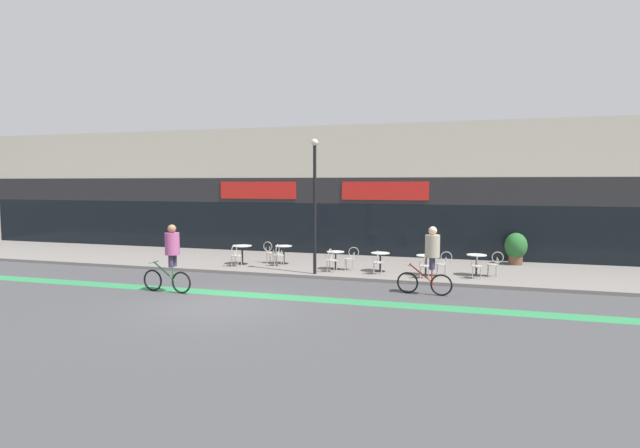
% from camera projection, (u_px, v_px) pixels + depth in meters
% --- Properties ---
extents(ground_plane, '(120.00, 120.00, 0.00)m').
position_uv_depth(ground_plane, '(220.00, 305.00, 14.21)').
color(ground_plane, '#424244').
extents(sidewalk_slab, '(40.00, 5.50, 0.12)m').
position_uv_depth(sidewalk_slab, '(301.00, 264.00, 21.14)').
color(sidewalk_slab, slate).
rests_on(sidewalk_slab, ground).
extents(storefront_facade, '(40.00, 4.06, 6.15)m').
position_uv_depth(storefront_facade, '(330.00, 191.00, 25.41)').
color(storefront_facade, beige).
rests_on(storefront_facade, ground).
extents(bike_lane_stripe, '(36.00, 0.70, 0.01)m').
position_uv_depth(bike_lane_stripe, '(241.00, 294.00, 15.59)').
color(bike_lane_stripe, '#2D844C').
rests_on(bike_lane_stripe, ground).
extents(bistro_table_0, '(0.78, 0.78, 0.78)m').
position_uv_depth(bistro_table_0, '(242.00, 251.00, 20.60)').
color(bistro_table_0, black).
rests_on(bistro_table_0, sidewalk_slab).
extents(bistro_table_1, '(0.69, 0.69, 0.76)m').
position_uv_depth(bistro_table_1, '(284.00, 251.00, 20.72)').
color(bistro_table_1, black).
rests_on(bistro_table_1, sidewalk_slab).
extents(bistro_table_2, '(0.68, 0.68, 0.70)m').
position_uv_depth(bistro_table_2, '(336.00, 257.00, 19.37)').
color(bistro_table_2, black).
rests_on(bistro_table_2, sidewalk_slab).
extents(bistro_table_3, '(0.71, 0.71, 0.72)m').
position_uv_depth(bistro_table_3, '(380.00, 258.00, 18.89)').
color(bistro_table_3, black).
rests_on(bistro_table_3, sidewalk_slab).
extents(bistro_table_4, '(0.69, 0.69, 0.74)m').
position_uv_depth(bistro_table_4, '(426.00, 261.00, 18.10)').
color(bistro_table_4, black).
rests_on(bistro_table_4, sidewalk_slab).
extents(bistro_table_5, '(0.71, 0.71, 0.77)m').
position_uv_depth(bistro_table_5, '(477.00, 261.00, 18.05)').
color(bistro_table_5, black).
rests_on(bistro_table_5, sidewalk_slab).
extents(cafe_chair_0_near, '(0.42, 0.59, 0.90)m').
position_uv_depth(cafe_chair_0_near, '(235.00, 254.00, 20.01)').
color(cafe_chair_0_near, '#B7B2AD').
rests_on(cafe_chair_0_near, sidewalk_slab).
extents(cafe_chair_1_near, '(0.41, 0.58, 0.90)m').
position_uv_depth(cafe_chair_1_near, '(278.00, 253.00, 20.12)').
color(cafe_chair_1_near, '#B7B2AD').
rests_on(cafe_chair_1_near, sidewalk_slab).
extents(cafe_chair_1_side, '(0.59, 0.43, 0.90)m').
position_uv_depth(cafe_chair_1_side, '(270.00, 251.00, 20.90)').
color(cafe_chair_1_side, '#B7B2AD').
rests_on(cafe_chair_1_side, sidewalk_slab).
extents(cafe_chair_2_near, '(0.43, 0.59, 0.90)m').
position_uv_depth(cafe_chair_2_near, '(331.00, 259.00, 18.77)').
color(cafe_chair_2_near, '#B7B2AD').
rests_on(cafe_chair_2_near, sidewalk_slab).
extents(cafe_chair_2_side, '(0.59, 0.44, 0.90)m').
position_uv_depth(cafe_chair_2_side, '(351.00, 257.00, 19.20)').
color(cafe_chair_2_side, '#B7B2AD').
rests_on(cafe_chair_2_side, sidewalk_slab).
extents(cafe_chair_3_near, '(0.45, 0.60, 0.90)m').
position_uv_depth(cafe_chair_3_near, '(378.00, 261.00, 18.29)').
color(cafe_chair_3_near, '#B7B2AD').
rests_on(cafe_chair_3_near, sidewalk_slab).
extents(cafe_chair_4_near, '(0.44, 0.59, 0.90)m').
position_uv_depth(cafe_chair_4_near, '(425.00, 264.00, 17.51)').
color(cafe_chair_4_near, '#B7B2AD').
rests_on(cafe_chair_4_near, sidewalk_slab).
extents(cafe_chair_4_side, '(0.59, 0.44, 0.90)m').
position_uv_depth(cafe_chair_4_side, '(444.00, 262.00, 17.94)').
color(cafe_chair_4_side, '#B7B2AD').
rests_on(cafe_chair_4_side, sidewalk_slab).
extents(cafe_chair_5_near, '(0.40, 0.58, 0.90)m').
position_uv_depth(cafe_chair_5_near, '(477.00, 264.00, 17.46)').
color(cafe_chair_5_near, '#B7B2AD').
rests_on(cafe_chair_5_near, sidewalk_slab).
extents(cafe_chair_5_side, '(0.59, 0.42, 0.90)m').
position_uv_depth(cafe_chair_5_side, '(495.00, 262.00, 17.88)').
color(cafe_chair_5_side, '#B7B2AD').
rests_on(cafe_chair_5_side, sidewalk_slab).
extents(planter_pot, '(0.89, 0.89, 1.31)m').
position_uv_depth(planter_pot, '(516.00, 248.00, 20.51)').
color(planter_pot, brown).
rests_on(planter_pot, sidewalk_slab).
extents(lamp_post, '(0.26, 0.26, 4.95)m').
position_uv_depth(lamp_post, '(315.00, 196.00, 18.23)').
color(lamp_post, black).
rests_on(lamp_post, sidewalk_slab).
extents(cyclist_0, '(1.78, 0.52, 2.18)m').
position_uv_depth(cyclist_0, '(171.00, 253.00, 15.74)').
color(cyclist_0, black).
rests_on(cyclist_0, ground).
extents(cyclist_1, '(1.72, 0.54, 2.14)m').
position_uv_depth(cyclist_1, '(431.00, 255.00, 15.41)').
color(cyclist_1, black).
rests_on(cyclist_1, ground).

